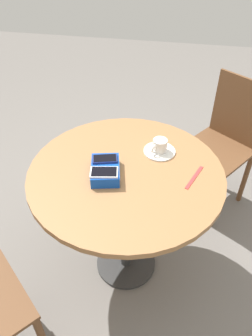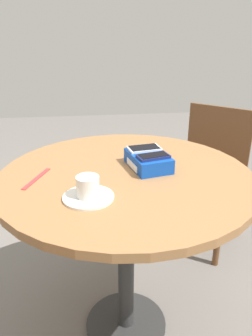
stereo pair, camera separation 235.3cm
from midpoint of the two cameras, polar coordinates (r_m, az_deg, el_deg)
ground_plane at (r=1.57m, az=-8.96°, el=-46.66°), size 8.00×8.00×0.00m
round_table at (r=0.91m, az=-14.94°, el=-44.35°), size 0.96×0.96×0.79m
phone_box at (r=0.80m, az=-27.26°, el=-43.14°), size 0.22×0.17×0.06m
phone_white at (r=0.77m, az=-30.48°, el=-46.26°), size 0.10×0.14×0.01m
phone_navy at (r=0.77m, az=-26.82°, el=-39.30°), size 0.09×0.13×0.01m
saucer at (r=0.80m, az=0.52°, el=-33.80°), size 0.17×0.17×0.01m
coffee_cup at (r=0.76m, az=0.41°, el=-33.13°), size 0.09×0.08×0.07m
lanyard_strap at (r=0.79m, az=16.80°, el=-46.90°), size 0.18×0.08×0.00m
chair_near_window at (r=1.37m, az=22.16°, el=-15.71°), size 0.57×0.57×0.94m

